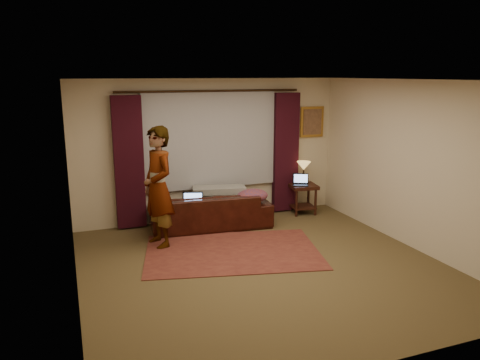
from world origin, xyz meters
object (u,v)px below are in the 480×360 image
at_px(tiffany_lamp, 303,173).
at_px(person, 158,187).
at_px(end_table, 303,199).
at_px(sofa, 211,204).
at_px(laptop_sofa, 192,201).
at_px(laptop_table, 301,180).

bearing_deg(tiffany_lamp, person, -164.55).
relative_size(end_table, person, 0.30).
height_order(sofa, person, person).
bearing_deg(person, tiffany_lamp, 90.80).
bearing_deg(end_table, sofa, -174.41).
bearing_deg(laptop_sofa, end_table, 27.19).
bearing_deg(sofa, laptop_table, -170.81).
height_order(tiffany_lamp, person, person).
xyz_separation_m(sofa, end_table, (1.94, 0.19, -0.14)).
xyz_separation_m(laptop_sofa, laptop_table, (2.23, 0.29, 0.13)).
bearing_deg(sofa, person, 34.50).
distance_m(tiffany_lamp, person, 3.12).
xyz_separation_m(laptop_sofa, tiffany_lamp, (2.35, 0.42, 0.24)).
bearing_deg(laptop_table, sofa, -149.39).
height_order(laptop_sofa, laptop_table, laptop_table).
xyz_separation_m(end_table, laptop_table, (-0.09, -0.06, 0.40)).
distance_m(sofa, tiffany_lamp, 2.03).
bearing_deg(person, sofa, 104.70).
height_order(sofa, laptop_table, sofa).
height_order(sofa, laptop_sofa, sofa).
relative_size(laptop_sofa, tiffany_lamp, 0.88).
bearing_deg(tiffany_lamp, end_table, -120.47).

